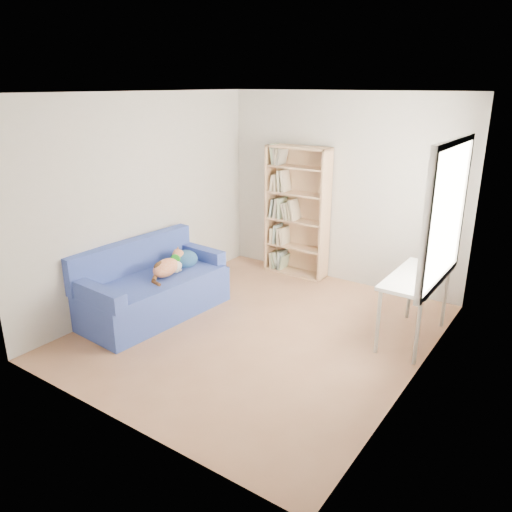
{
  "coord_description": "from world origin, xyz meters",
  "views": [
    {
      "loc": [
        2.87,
        -4.23,
        2.68
      ],
      "look_at": [
        -0.13,
        0.12,
        0.85
      ],
      "focal_mm": 35.0,
      "sensor_mm": 36.0,
      "label": 1
    }
  ],
  "objects_px": {
    "bookshelf": "(297,217)",
    "desk": "(416,283)",
    "sofa": "(153,287)",
    "pen_cup": "(425,268)"
  },
  "relations": [
    {
      "from": "desk",
      "to": "pen_cup",
      "type": "xyz_separation_m",
      "value": [
        0.04,
        0.12,
        0.15
      ]
    },
    {
      "from": "sofa",
      "to": "desk",
      "type": "height_order",
      "value": "sofa"
    },
    {
      "from": "pen_cup",
      "to": "sofa",
      "type": "bearing_deg",
      "value": -156.2
    },
    {
      "from": "bookshelf",
      "to": "desk",
      "type": "distance_m",
      "value": 2.33
    },
    {
      "from": "bookshelf",
      "to": "sofa",
      "type": "bearing_deg",
      "value": -108.76
    },
    {
      "from": "sofa",
      "to": "pen_cup",
      "type": "relative_size",
      "value": 10.84
    },
    {
      "from": "desk",
      "to": "pen_cup",
      "type": "distance_m",
      "value": 0.19
    },
    {
      "from": "bookshelf",
      "to": "desk",
      "type": "height_order",
      "value": "bookshelf"
    },
    {
      "from": "bookshelf",
      "to": "desk",
      "type": "xyz_separation_m",
      "value": [
        2.08,
        -1.04,
        -0.19
      ]
    },
    {
      "from": "sofa",
      "to": "bookshelf",
      "type": "relative_size",
      "value": 1.0
    }
  ]
}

